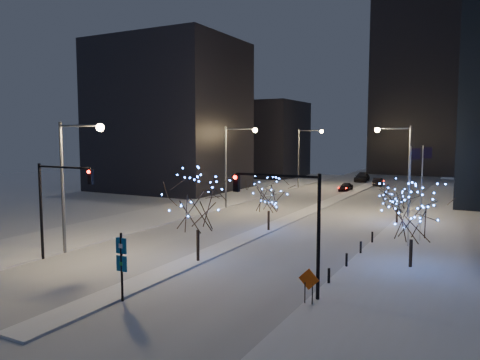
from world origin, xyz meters
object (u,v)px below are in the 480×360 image
Objects in this scene: holiday_tree_median_near at (198,203)px; holiday_tree_plaza_near at (412,215)px; car_near at (346,187)px; wayfinding_sign at (122,260)px; holiday_tree_median_far at (269,195)px; traffic_signal_west at (56,196)px; car_mid at (378,182)px; street_lamp_east at (401,159)px; car_far at (362,177)px; street_lamp_w_far at (304,150)px; holiday_tree_plaza_far at (398,195)px; street_lamp_w_near at (72,169)px; traffic_signal_east at (292,213)px; construction_sign at (309,283)px; street_lamp_w_mid at (233,156)px.

holiday_tree_plaza_near is (13.55, 5.39, -0.57)m from holiday_tree_median_near.
car_near is 54.99m from wayfinding_sign.
holiday_tree_median_far is at bearing 153.66° from holiday_tree_plaza_near.
traffic_signal_west is at bearing -118.28° from holiday_tree_median_far.
wayfinding_sign is (-0.41, -65.17, 1.63)m from car_mid.
car_far is (-12.88, 37.48, -5.62)m from street_lamp_east.
holiday_tree_plaza_near reaches higher than car_near.
holiday_tree_median_near is at bearing -90.19° from car_far.
holiday_tree_plaza_near is at bearing -61.36° from street_lamp_w_far.
holiday_tree_median_near is (-1.00, -56.73, 3.57)m from car_mid.
street_lamp_east reaches higher than holiday_tree_plaza_near.
traffic_signal_west is at bearing -89.45° from street_lamp_w_far.
traffic_signal_west is at bearing 156.40° from wayfinding_sign.
holiday_tree_plaza_far is (19.44, -25.95, -3.56)m from street_lamp_w_far.
traffic_signal_west is 1.23× the size of car_far.
street_lamp_w_far is at bearing 98.92° from wayfinding_sign.
street_lamp_w_far is 48.04m from holiday_tree_plaza_near.
street_lamp_w_near is 1.00× the size of street_lamp_east.
car_near is 0.62× the size of holiday_tree_median_near.
car_mid is at bearing 97.04° from traffic_signal_east.
street_lamp_east is 29.08m from traffic_signal_east.
car_mid is 65.20m from wayfinding_sign.
car_mid is at bearing 88.72° from holiday_tree_median_far.
street_lamp_w_far is at bearing 173.18° from car_near.
traffic_signal_east reaches higher than construction_sign.
traffic_signal_east is 17.80m from holiday_tree_median_far.
construction_sign is at bearing 93.40° from car_mid.
construction_sign is at bearing 0.33° from traffic_signal_west.
wayfinding_sign is (9.53, -3.92, -2.43)m from traffic_signal_west.
holiday_tree_median_near reaches higher than holiday_tree_plaza_far.
traffic_signal_west is 17.41m from traffic_signal_east.
holiday_tree_plaza_near is at bearing -78.84° from street_lamp_east.
holiday_tree_plaza_near is (12.55, -51.35, 3.00)m from car_mid.
holiday_tree_median_far is (0.00, 12.09, -0.80)m from holiday_tree_median_near.
holiday_tree_median_near is 3.35× the size of construction_sign.
holiday_tree_median_far is 2.69× the size of construction_sign.
traffic_signal_west is at bearing -88.94° from street_lamp_w_mid.
traffic_signal_east is at bearing -55.49° from street_lamp_w_mid.
street_lamp_w_mid reaches higher than holiday_tree_plaza_near.
street_lamp_w_near is 5.23× the size of construction_sign.
holiday_tree_plaza_near is at bearing 18.98° from street_lamp_w_near.
traffic_signal_west is 1.36× the size of holiday_tree_median_far.
street_lamp_w_near reaches higher than traffic_signal_east.
street_lamp_w_far is 29.08m from street_lamp_east.
traffic_signal_east is 1.76× the size of car_near.
traffic_signal_east is at bearing -93.56° from holiday_tree_plaza_far.
holiday_tree_median_far is (8.94, 16.62, -1.29)m from traffic_signal_west.
wayfinding_sign is at bearing -86.03° from holiday_tree_median_near.
street_lamp_w_mid is at bearing -101.82° from car_far.
street_lamp_w_mid is 1.94× the size of holiday_tree_median_far.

